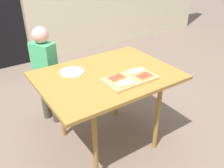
{
  "coord_description": "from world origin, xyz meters",
  "views": [
    {
      "loc": [
        -1.0,
        -1.56,
        1.69
      ],
      "look_at": [
        0.05,
        0.0,
        0.64
      ],
      "focal_mm": 38.32,
      "sensor_mm": 36.0,
      "label": 1
    }
  ],
  "objects_px": {
    "pizza_slice_far_right": "(135,71)",
    "child_left": "(46,71)",
    "dining_table": "(107,81)",
    "cutting_board": "(130,79)",
    "pizza_slice_near_right": "(144,76)",
    "pizza_slice_near_left": "(125,83)",
    "plate_white_left": "(72,72)",
    "pizza_slice_far_left": "(117,78)"
  },
  "relations": [
    {
      "from": "pizza_slice_far_right",
      "to": "child_left",
      "type": "xyz_separation_m",
      "value": [
        -0.53,
        0.8,
        -0.17
      ]
    },
    {
      "from": "dining_table",
      "to": "child_left",
      "type": "height_order",
      "value": "child_left"
    },
    {
      "from": "cutting_board",
      "to": "pizza_slice_far_right",
      "type": "distance_m",
      "value": 0.12
    },
    {
      "from": "pizza_slice_far_right",
      "to": "pizza_slice_near_right",
      "type": "height_order",
      "value": "same"
    },
    {
      "from": "pizza_slice_far_right",
      "to": "pizza_slice_near_left",
      "type": "distance_m",
      "value": 0.24
    },
    {
      "from": "pizza_slice_far_right",
      "to": "pizza_slice_near_left",
      "type": "xyz_separation_m",
      "value": [
        -0.2,
        -0.12,
        0.0
      ]
    },
    {
      "from": "pizza_slice_far_right",
      "to": "pizza_slice_near_right",
      "type": "xyz_separation_m",
      "value": [
        0.0,
        -0.11,
        0.0
      ]
    },
    {
      "from": "pizza_slice_far_right",
      "to": "pizza_slice_near_right",
      "type": "bearing_deg",
      "value": -87.59
    },
    {
      "from": "dining_table",
      "to": "pizza_slice_near_left",
      "type": "bearing_deg",
      "value": -89.59
    },
    {
      "from": "dining_table",
      "to": "child_left",
      "type": "relative_size",
      "value": 1.1
    },
    {
      "from": "pizza_slice_near_left",
      "to": "plate_white_left",
      "type": "bearing_deg",
      "value": 117.68
    },
    {
      "from": "dining_table",
      "to": "pizza_slice_far_right",
      "type": "distance_m",
      "value": 0.26
    },
    {
      "from": "pizza_slice_near_right",
      "to": "child_left",
      "type": "relative_size",
      "value": 0.14
    },
    {
      "from": "pizza_slice_near_right",
      "to": "child_left",
      "type": "distance_m",
      "value": 1.07
    },
    {
      "from": "pizza_slice_far_left",
      "to": "child_left",
      "type": "distance_m",
      "value": 0.89
    },
    {
      "from": "cutting_board",
      "to": "pizza_slice_near_right",
      "type": "distance_m",
      "value": 0.12
    },
    {
      "from": "dining_table",
      "to": "plate_white_left",
      "type": "relative_size",
      "value": 5.58
    },
    {
      "from": "cutting_board",
      "to": "plate_white_left",
      "type": "height_order",
      "value": "cutting_board"
    },
    {
      "from": "cutting_board",
      "to": "pizza_slice_far_left",
      "type": "height_order",
      "value": "pizza_slice_far_left"
    },
    {
      "from": "dining_table",
      "to": "pizza_slice_far_right",
      "type": "relative_size",
      "value": 8.02
    },
    {
      "from": "dining_table",
      "to": "plate_white_left",
      "type": "distance_m",
      "value": 0.32
    },
    {
      "from": "pizza_slice_near_right",
      "to": "plate_white_left",
      "type": "relative_size",
      "value": 0.73
    },
    {
      "from": "cutting_board",
      "to": "child_left",
      "type": "distance_m",
      "value": 0.97
    },
    {
      "from": "plate_white_left",
      "to": "pizza_slice_near_left",
      "type": "bearing_deg",
      "value": -62.32
    },
    {
      "from": "pizza_slice_near_left",
      "to": "plate_white_left",
      "type": "xyz_separation_m",
      "value": [
        -0.24,
        0.46,
        -0.02
      ]
    },
    {
      "from": "dining_table",
      "to": "pizza_slice_near_left",
      "type": "distance_m",
      "value": 0.27
    },
    {
      "from": "dining_table",
      "to": "pizza_slice_near_right",
      "type": "xyz_separation_m",
      "value": [
        0.21,
        -0.24,
        0.09
      ]
    },
    {
      "from": "pizza_slice_near_left",
      "to": "pizza_slice_near_right",
      "type": "relative_size",
      "value": 1.01
    },
    {
      "from": "cutting_board",
      "to": "plate_white_left",
      "type": "relative_size",
      "value": 2.07
    },
    {
      "from": "pizza_slice_near_left",
      "to": "plate_white_left",
      "type": "relative_size",
      "value": 0.74
    },
    {
      "from": "dining_table",
      "to": "child_left",
      "type": "distance_m",
      "value": 0.75
    },
    {
      "from": "pizza_slice_near_left",
      "to": "pizza_slice_far_left",
      "type": "xyz_separation_m",
      "value": [
        0.0,
        0.11,
        0.0
      ]
    },
    {
      "from": "pizza_slice_near_right",
      "to": "dining_table",
      "type": "bearing_deg",
      "value": 130.44
    },
    {
      "from": "pizza_slice_near_left",
      "to": "child_left",
      "type": "bearing_deg",
      "value": 109.76
    },
    {
      "from": "dining_table",
      "to": "cutting_board",
      "type": "height_order",
      "value": "cutting_board"
    },
    {
      "from": "pizza_slice_near_right",
      "to": "child_left",
      "type": "bearing_deg",
      "value": 120.51
    },
    {
      "from": "pizza_slice_far_right",
      "to": "pizza_slice_near_right",
      "type": "relative_size",
      "value": 0.95
    },
    {
      "from": "pizza_slice_far_right",
      "to": "pizza_slice_near_right",
      "type": "distance_m",
      "value": 0.11
    },
    {
      "from": "plate_white_left",
      "to": "child_left",
      "type": "bearing_deg",
      "value": 101.16
    },
    {
      "from": "pizza_slice_near_right",
      "to": "child_left",
      "type": "xyz_separation_m",
      "value": [
        -0.54,
        0.91,
        -0.17
      ]
    },
    {
      "from": "plate_white_left",
      "to": "child_left",
      "type": "xyz_separation_m",
      "value": [
        -0.09,
        0.47,
        -0.15
      ]
    },
    {
      "from": "cutting_board",
      "to": "dining_table",
      "type": "bearing_deg",
      "value": 117.69
    }
  ]
}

